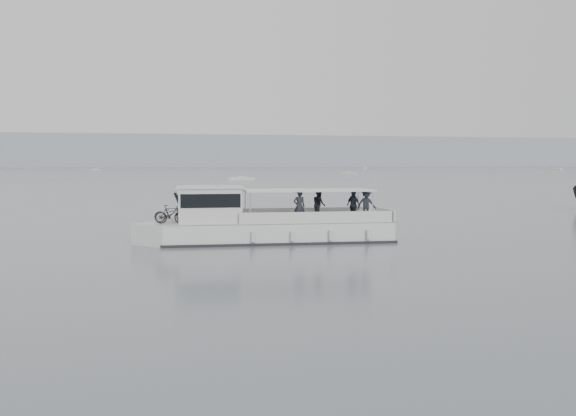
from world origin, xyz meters
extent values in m
plane|color=#565F66|center=(0.00, 0.00, 0.00)|extent=(1400.00, 1400.00, 0.00)
cube|color=#939EA8|center=(0.00, 560.00, 14.00)|extent=(1400.00, 90.00, 28.00)
cube|color=silver|center=(-3.49, -1.76, 0.40)|extent=(10.83, 3.55, 1.16)
cube|color=silver|center=(-8.81, -1.41, 0.40)|extent=(2.89, 2.89, 1.16)
cube|color=beige|center=(-3.49, -1.76, 0.98)|extent=(10.83, 3.55, 0.05)
cube|color=black|center=(-3.49, -1.76, 0.04)|extent=(11.02, 3.66, 0.16)
cube|color=silver|center=(-1.80, -0.50, 1.24)|extent=(7.10, 0.56, 0.53)
cube|color=silver|center=(-1.98, -3.24, 1.24)|extent=(7.10, 0.56, 0.53)
cube|color=silver|center=(1.79, -2.11, 1.24)|extent=(0.28, 2.84, 0.53)
cube|color=silver|center=(-6.68, -1.55, 1.78)|extent=(3.00, 2.58, 1.60)
cube|color=black|center=(-8.06, -1.46, 1.91)|extent=(0.64, 2.25, 1.03)
cube|color=black|center=(-6.68, -1.55, 2.05)|extent=(2.82, 2.61, 0.62)
cube|color=silver|center=(-6.68, -1.55, 2.62)|extent=(3.19, 2.77, 0.09)
cube|color=silver|center=(-2.07, -1.86, 2.45)|extent=(6.21, 3.06, 0.07)
cylinder|color=silver|center=(-4.99, -2.91, 1.71)|extent=(0.06, 0.06, 1.47)
cylinder|color=silver|center=(-4.83, -0.43, 1.71)|extent=(0.06, 0.06, 1.47)
cylinder|color=silver|center=(0.69, -3.29, 1.71)|extent=(0.06, 0.06, 1.47)
cylinder|color=silver|center=(0.85, -0.80, 1.71)|extent=(0.06, 0.06, 1.47)
cylinder|color=silver|center=(-7.16, -0.72, 3.78)|extent=(0.03, 0.03, 2.31)
cylinder|color=silver|center=(-6.37, -2.20, 3.60)|extent=(0.03, 0.03, 1.96)
cylinder|color=silver|center=(-4.92, -3.24, 0.44)|extent=(0.23, 0.23, 0.44)
cylinder|color=silver|center=(-3.15, -3.36, 0.44)|extent=(0.23, 0.23, 0.44)
cylinder|color=silver|center=(-1.38, -3.47, 0.44)|extent=(0.23, 0.23, 0.44)
cylinder|color=silver|center=(0.40, -3.59, 0.44)|extent=(0.23, 0.23, 0.44)
imported|color=black|center=(-8.43, -1.08, 1.38)|extent=(1.56, 0.63, 0.80)
imported|color=black|center=(-8.48, -1.79, 1.40)|extent=(1.43, 0.49, 0.84)
imported|color=#21252D|center=(-2.66, -2.62, 1.72)|extent=(0.56, 0.39, 1.49)
imported|color=#21252D|center=(-1.32, -1.28, 1.72)|extent=(0.57, 0.73, 1.49)
imported|color=#21252D|center=(0.02, -2.53, 1.72)|extent=(0.68, 0.95, 1.49)
imported|color=#21252D|center=(0.97, -1.70, 1.72)|extent=(0.97, 0.56, 1.49)
cube|color=silver|center=(59.76, 175.27, 0.30)|extent=(5.26, 5.45, 0.75)
cube|color=silver|center=(59.76, 175.27, 0.62)|extent=(2.55, 2.57, 0.45)
cylinder|color=silver|center=(59.76, 175.27, 3.76)|extent=(0.08, 0.08, 6.32)
cube|color=silver|center=(211.19, 274.30, 0.30)|extent=(4.17, 7.55, 0.75)
cube|color=silver|center=(211.19, 274.30, 0.62)|extent=(2.62, 2.97, 0.45)
cylinder|color=silver|center=(211.19, 274.30, 4.56)|extent=(0.08, 0.08, 7.91)
cube|color=silver|center=(134.91, 364.42, 0.30)|extent=(3.86, 5.29, 0.75)
cube|color=silver|center=(134.91, 364.42, 0.62)|extent=(2.11, 2.26, 0.45)
cube|color=silver|center=(11.96, 105.22, 0.30)|extent=(5.83, 3.03, 0.75)
cube|color=silver|center=(11.96, 105.22, 0.62)|extent=(2.26, 1.97, 0.45)
cylinder|color=silver|center=(11.96, 105.22, 3.66)|extent=(0.08, 0.08, 6.12)
cube|color=silver|center=(-30.24, 301.68, 0.30)|extent=(5.79, 5.05, 0.75)
cube|color=silver|center=(-30.24, 301.68, 0.62)|extent=(2.62, 2.55, 0.45)
cylinder|color=silver|center=(-30.24, 301.68, 3.82)|extent=(0.08, 0.08, 6.44)
camera|label=1|loc=(-9.92, -31.27, 3.74)|focal=40.00mm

